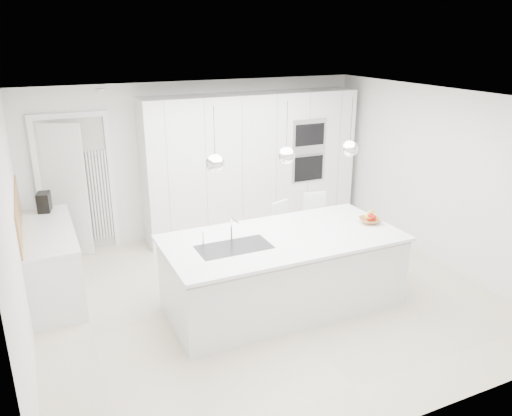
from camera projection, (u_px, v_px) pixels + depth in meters
name	position (u px, v px, depth m)	size (l,w,h in m)	color
floor	(266.00, 295.00, 6.42)	(5.50, 5.50, 0.00)	beige
wall_back	(200.00, 159.00, 8.15)	(5.50, 5.50, 0.00)	white
wall_left	(16.00, 241.00, 4.93)	(5.00, 5.00, 0.00)	white
ceiling	(267.00, 99.00, 5.60)	(5.50, 5.50, 0.00)	white
tall_cabinets	(252.00, 164.00, 8.24)	(3.60, 0.60, 2.30)	white
oven_stack	(309.00, 151.00, 8.27)	(0.62, 0.04, 1.05)	#A5A5A8
doorway_frame	(77.00, 187.00, 7.43)	(1.11, 0.08, 2.13)	white
hallway_door	(59.00, 191.00, 7.30)	(0.82, 0.04, 2.00)	white
radiator	(100.00, 196.00, 7.61)	(0.32, 0.04, 1.40)	white
left_base_cabinets	(52.00, 263.00, 6.34)	(0.60, 1.80, 0.86)	white
left_worktop	(47.00, 230.00, 6.20)	(0.62, 1.82, 0.04)	white
oak_backsplash	(18.00, 213.00, 5.99)	(0.02, 1.80, 0.50)	#AD7C3F
island_base	(284.00, 274.00, 6.06)	(2.80, 1.20, 0.86)	white
island_worktop	(283.00, 238.00, 5.96)	(2.84, 1.40, 0.04)	white
island_sink	(234.00, 254.00, 5.68)	(0.84, 0.44, 0.18)	#3F3F42
island_tap	(231.00, 228.00, 5.79)	(0.02, 0.02, 0.30)	white
pendant_left	(215.00, 163.00, 5.24)	(0.20, 0.20, 0.20)	white
pendant_mid	(286.00, 155.00, 5.58)	(0.20, 0.20, 0.20)	white
pendant_right	(350.00, 149.00, 5.91)	(0.20, 0.20, 0.20)	white
fruit_bowl	(370.00, 221.00, 6.37)	(0.27, 0.27, 0.07)	#AD7C3F
espresso_machine	(44.00, 202.00, 6.75)	(0.16, 0.24, 0.26)	black
bar_stool_left	(284.00, 238.00, 6.97)	(0.32, 0.45, 0.98)	white
bar_stool_right	(318.00, 230.00, 7.18)	(0.34, 0.47, 1.04)	white
apple_a	(373.00, 218.00, 6.36)	(0.08, 0.08, 0.08)	red
apple_b	(371.00, 216.00, 6.39)	(0.09, 0.09, 0.09)	red
apple_c	(370.00, 219.00, 6.33)	(0.08, 0.08, 0.08)	red
banana_bunch	(371.00, 215.00, 6.33)	(0.22, 0.22, 0.03)	yellow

